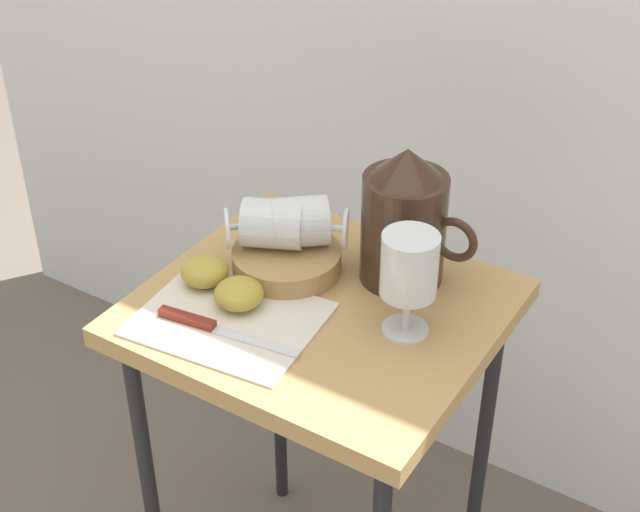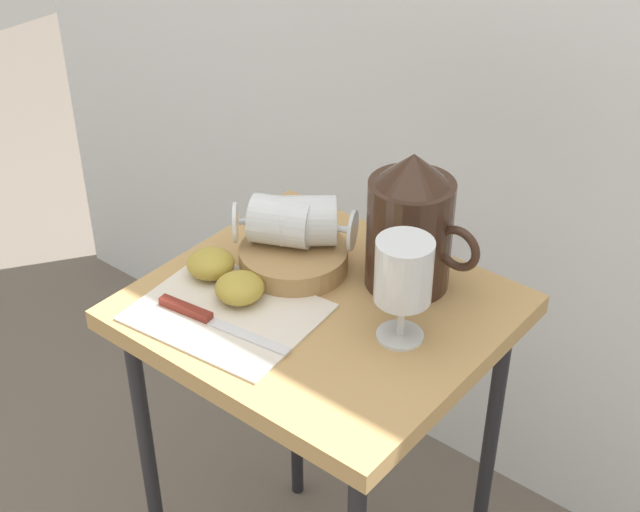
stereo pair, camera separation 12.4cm
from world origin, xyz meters
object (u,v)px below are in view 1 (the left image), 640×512
at_px(basket_tray, 287,260).
at_px(apple_half_left, 205,271).
at_px(wine_glass_tipped_near, 296,222).
at_px(knife, 207,325).
at_px(pitcher, 404,227).
at_px(apple_half_right, 239,294).
at_px(wine_glass_upright, 409,270).
at_px(table, 320,347).
at_px(wine_glass_tipped_far, 276,224).

xyz_separation_m(basket_tray, apple_half_left, (-0.08, -0.09, 0.01)).
bearing_deg(wine_glass_tipped_near, knife, -94.02).
xyz_separation_m(pitcher, apple_half_right, (-0.16, -0.19, -0.06)).
distance_m(pitcher, wine_glass_tipped_near, 0.16).
bearing_deg(apple_half_right, apple_half_left, 166.11).
relative_size(basket_tray, apple_half_left, 2.31).
distance_m(wine_glass_upright, apple_half_left, 0.31).
relative_size(apple_half_left, apple_half_right, 1.00).
bearing_deg(apple_half_right, table, 36.33).
distance_m(table, apple_half_left, 0.20).
bearing_deg(apple_half_right, pitcher, 49.85).
bearing_deg(wine_glass_tipped_far, apple_half_left, -121.89).
bearing_deg(apple_half_left, pitcher, 35.96).
distance_m(apple_half_right, knife, 0.07).
distance_m(wine_glass_tipped_far, apple_half_right, 0.13).
distance_m(basket_tray, wine_glass_upright, 0.23).
bearing_deg(table, wine_glass_tipped_far, 155.22).
distance_m(pitcher, knife, 0.31).
relative_size(wine_glass_tipped_near, knife, 0.74).
bearing_deg(wine_glass_upright, table, -176.20).
distance_m(basket_tray, apple_half_left, 0.12).
distance_m(table, apple_half_right, 0.15).
height_order(table, knife, knife).
relative_size(pitcher, wine_glass_tipped_far, 1.25).
distance_m(pitcher, wine_glass_upright, 0.13).
xyz_separation_m(pitcher, knife, (-0.16, -0.25, -0.08)).
relative_size(wine_glass_upright, wine_glass_tipped_far, 0.91).
height_order(pitcher, apple_half_right, pitcher).
bearing_deg(knife, apple_half_right, 84.94).
distance_m(table, knife, 0.19).
bearing_deg(table, pitcher, 60.99).
bearing_deg(wine_glass_tipped_far, wine_glass_upright, -9.59).
relative_size(pitcher, apple_half_right, 2.99).
relative_size(wine_glass_upright, apple_half_left, 2.17).
height_order(pitcher, wine_glass_upright, pitcher).
bearing_deg(table, wine_glass_tipped_near, 140.95).
bearing_deg(wine_glass_tipped_far, basket_tray, -12.84).
relative_size(wine_glass_upright, knife, 0.71).
bearing_deg(wine_glass_tipped_near, basket_tray, -96.48).
height_order(table, apple_half_left, apple_half_left).
distance_m(pitcher, wine_glass_tipped_far, 0.19).
relative_size(wine_glass_tipped_far, knife, 0.79).
relative_size(table, wine_glass_tipped_near, 4.34).
bearing_deg(wine_glass_tipped_near, apple_half_right, -93.51).
height_order(basket_tray, wine_glass_tipped_far, wine_glass_tipped_far).
distance_m(wine_glass_tipped_near, apple_half_left, 0.15).
height_order(table, pitcher, pitcher).
relative_size(wine_glass_tipped_near, apple_half_left, 2.23).
bearing_deg(pitcher, apple_half_right, -130.15).
bearing_deg(pitcher, wine_glass_tipped_near, -160.64).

